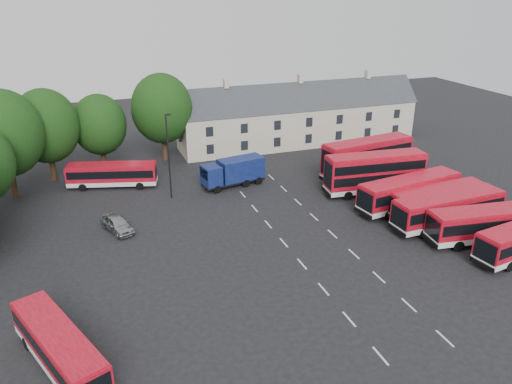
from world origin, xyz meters
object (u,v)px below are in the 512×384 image
box_truck (234,171)px  lamppost (169,154)px  silver_car (117,224)px  bus_west (59,345)px  bus_dd_south (375,171)px

box_truck → lamppost: size_ratio=0.81×
box_truck → silver_car: box_truck is taller
bus_west → silver_car: (5.01, 17.74, -0.91)m
bus_west → lamppost: lamppost is taller
bus_west → box_truck: size_ratio=1.29×
silver_car → lamppost: lamppost is taller
bus_dd_south → lamppost: (-21.80, 6.21, 2.46)m
silver_car → bus_dd_south: bearing=-21.6°
lamppost → box_truck: bearing=8.6°
box_truck → silver_car: (-13.99, -7.30, -1.06)m
bus_dd_south → silver_car: bus_dd_south is taller
bus_dd_south → box_truck: 16.00m
silver_car → bus_west: bearing=-127.3°
bus_dd_south → bus_west: bus_dd_south is taller
silver_car → lamppost: size_ratio=0.47×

